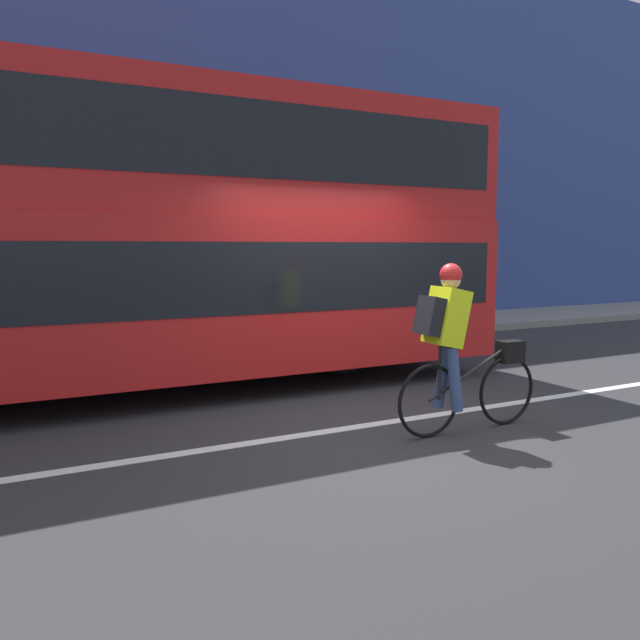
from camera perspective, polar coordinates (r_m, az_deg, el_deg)
The scene contains 7 objects.
ground_plane at distance 6.40m, azimuth 6.06°, elevation -9.63°, with size 80.00×80.00×0.00m, color #2D2D30.
road_center_line at distance 6.49m, azimuth 5.53°, elevation -9.37°, with size 50.00×0.14×0.01m, color silver.
sidewalk_curb at distance 11.87m, azimuth -10.29°, elevation -1.76°, with size 60.00×2.34×0.14m.
building_facade at distance 13.26m, azimuth -12.43°, elevation 17.59°, with size 60.00×0.30×8.67m.
bus at distance 7.86m, azimuth -17.24°, elevation 8.14°, with size 9.35×2.49×3.65m.
cyclist_on_bike at distance 6.09m, azimuth 12.37°, elevation -2.07°, with size 1.67×0.32×1.65m.
trash_bin at distance 12.27m, azimuth -2.88°, elevation 1.21°, with size 0.57×0.57×0.96m.
Camera 1 is at (-3.38, -5.13, 1.80)m, focal length 35.00 mm.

